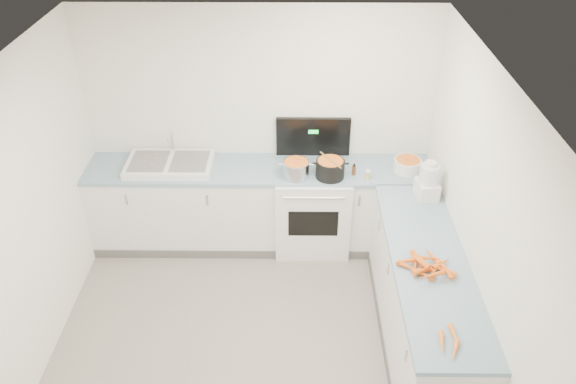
{
  "coord_description": "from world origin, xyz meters",
  "views": [
    {
      "loc": [
        0.34,
        -3.13,
        3.9
      ],
      "look_at": [
        0.3,
        1.1,
        1.05
      ],
      "focal_mm": 35.0,
      "sensor_mm": 36.0,
      "label": 1
    }
  ],
  "objects_px": {
    "stove": "(312,206)",
    "extract_bottle": "(354,170)",
    "spice_jar": "(368,176)",
    "mixing_bowl": "(407,165)",
    "black_pot": "(330,170)",
    "food_processor": "(428,182)",
    "steel_pot": "(296,170)",
    "sink": "(170,164)"
  },
  "relations": [
    {
      "from": "black_pot",
      "to": "extract_bottle",
      "type": "distance_m",
      "value": 0.24
    },
    {
      "from": "steel_pot",
      "to": "food_processor",
      "type": "relative_size",
      "value": 0.69
    },
    {
      "from": "steel_pot",
      "to": "extract_bottle",
      "type": "bearing_deg",
      "value": 4.41
    },
    {
      "from": "sink",
      "to": "spice_jar",
      "type": "xyz_separation_m",
      "value": [
        1.97,
        -0.21,
        0.0
      ]
    },
    {
      "from": "steel_pot",
      "to": "spice_jar",
      "type": "distance_m",
      "value": 0.7
    },
    {
      "from": "sink",
      "to": "black_pot",
      "type": "height_order",
      "value": "sink"
    },
    {
      "from": "sink",
      "to": "steel_pot",
      "type": "height_order",
      "value": "sink"
    },
    {
      "from": "stove",
      "to": "sink",
      "type": "height_order",
      "value": "stove"
    },
    {
      "from": "black_pot",
      "to": "sink",
      "type": "bearing_deg",
      "value": 174.22
    },
    {
      "from": "extract_bottle",
      "to": "spice_jar",
      "type": "bearing_deg",
      "value": -33.42
    },
    {
      "from": "spice_jar",
      "to": "black_pot",
      "type": "bearing_deg",
      "value": 173.13
    },
    {
      "from": "steel_pot",
      "to": "spice_jar",
      "type": "relative_size",
      "value": 3.11
    },
    {
      "from": "stove",
      "to": "food_processor",
      "type": "relative_size",
      "value": 3.58
    },
    {
      "from": "stove",
      "to": "sink",
      "type": "bearing_deg",
      "value": 179.38
    },
    {
      "from": "extract_bottle",
      "to": "sink",
      "type": "bearing_deg",
      "value": 176.2
    },
    {
      "from": "black_pot",
      "to": "extract_bottle",
      "type": "bearing_deg",
      "value": 9.65
    },
    {
      "from": "sink",
      "to": "food_processor",
      "type": "distance_m",
      "value": 2.54
    },
    {
      "from": "sink",
      "to": "extract_bottle",
      "type": "height_order",
      "value": "sink"
    },
    {
      "from": "steel_pot",
      "to": "mixing_bowl",
      "type": "relative_size",
      "value": 0.96
    },
    {
      "from": "stove",
      "to": "black_pot",
      "type": "xyz_separation_m",
      "value": [
        0.16,
        -0.15,
        0.55
      ]
    },
    {
      "from": "sink",
      "to": "food_processor",
      "type": "relative_size",
      "value": 2.26
    },
    {
      "from": "extract_bottle",
      "to": "spice_jar",
      "type": "xyz_separation_m",
      "value": [
        0.13,
        -0.08,
        -0.01
      ]
    },
    {
      "from": "black_pot",
      "to": "spice_jar",
      "type": "height_order",
      "value": "black_pot"
    },
    {
      "from": "steel_pot",
      "to": "food_processor",
      "type": "xyz_separation_m",
      "value": [
        1.21,
        -0.34,
        0.09
      ]
    },
    {
      "from": "steel_pot",
      "to": "spice_jar",
      "type": "bearing_deg",
      "value": -3.31
    },
    {
      "from": "black_pot",
      "to": "extract_bottle",
      "type": "height_order",
      "value": "black_pot"
    },
    {
      "from": "black_pot",
      "to": "mixing_bowl",
      "type": "relative_size",
      "value": 1.04
    },
    {
      "from": "sink",
      "to": "mixing_bowl",
      "type": "xyz_separation_m",
      "value": [
        2.38,
        -0.04,
        0.02
      ]
    },
    {
      "from": "sink",
      "to": "black_pot",
      "type": "xyz_separation_m",
      "value": [
        1.61,
        -0.16,
        0.04
      ]
    },
    {
      "from": "stove",
      "to": "extract_bottle",
      "type": "distance_m",
      "value": 0.66
    },
    {
      "from": "spice_jar",
      "to": "mixing_bowl",
      "type": "bearing_deg",
      "value": 22.0
    },
    {
      "from": "sink",
      "to": "black_pot",
      "type": "distance_m",
      "value": 1.62
    },
    {
      "from": "sink",
      "to": "mixing_bowl",
      "type": "bearing_deg",
      "value": -0.98
    },
    {
      "from": "sink",
      "to": "extract_bottle",
      "type": "relative_size",
      "value": 8.76
    },
    {
      "from": "black_pot",
      "to": "food_processor",
      "type": "bearing_deg",
      "value": -21.34
    },
    {
      "from": "stove",
      "to": "food_processor",
      "type": "distance_m",
      "value": 1.3
    },
    {
      "from": "spice_jar",
      "to": "food_processor",
      "type": "xyz_separation_m",
      "value": [
        0.51,
        -0.3,
        0.12
      ]
    },
    {
      "from": "black_pot",
      "to": "extract_bottle",
      "type": "relative_size",
      "value": 2.87
    },
    {
      "from": "stove",
      "to": "extract_bottle",
      "type": "height_order",
      "value": "stove"
    },
    {
      "from": "black_pot",
      "to": "mixing_bowl",
      "type": "height_order",
      "value": "black_pot"
    },
    {
      "from": "spice_jar",
      "to": "food_processor",
      "type": "bearing_deg",
      "value": -30.3
    },
    {
      "from": "black_pot",
      "to": "spice_jar",
      "type": "bearing_deg",
      "value": -6.87
    }
  ]
}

